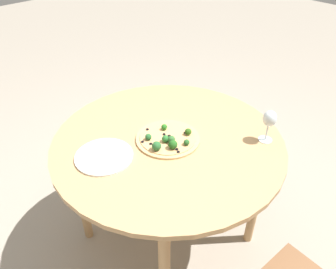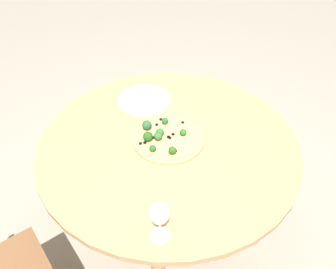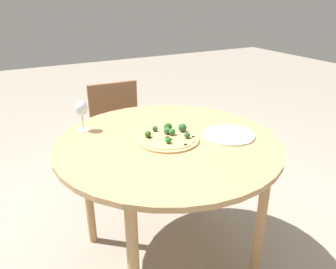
{
  "view_description": "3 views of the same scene",
  "coord_description": "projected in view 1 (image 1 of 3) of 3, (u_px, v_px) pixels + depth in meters",
  "views": [
    {
      "loc": [
        -0.92,
        0.87,
        1.72
      ],
      "look_at": [
        -0.0,
        0.0,
        0.79
      ],
      "focal_mm": 35.0,
      "sensor_mm": 36.0,
      "label": 1
    },
    {
      "loc": [
        -0.69,
        -0.8,
        1.71
      ],
      "look_at": [
        -0.0,
        0.0,
        0.79
      ],
      "focal_mm": 35.0,
      "sensor_mm": 36.0,
      "label": 2
    },
    {
      "loc": [
        1.32,
        -0.71,
        1.44
      ],
      "look_at": [
        -0.0,
        0.0,
        0.79
      ],
      "focal_mm": 35.0,
      "sensor_mm": 36.0,
      "label": 3
    }
  ],
  "objects": [
    {
      "name": "dining_table",
      "position": [
        168.0,
        152.0,
        1.64
      ],
      "size": [
        1.13,
        1.13,
        0.76
      ],
      "color": "tan",
      "rests_on": "ground_plane"
    },
    {
      "name": "ground_plane",
      "position": [
        168.0,
        236.0,
        2.04
      ],
      "size": [
        12.0,
        12.0,
        0.0
      ],
      "primitive_type": "plane",
      "color": "gray"
    },
    {
      "name": "wine_glass",
      "position": [
        269.0,
        120.0,
        1.52
      ],
      "size": [
        0.07,
        0.07,
        0.16
      ],
      "color": "silver",
      "rests_on": "dining_table"
    },
    {
      "name": "plate_near",
      "position": [
        104.0,
        156.0,
        1.48
      ],
      "size": [
        0.26,
        0.26,
        0.01
      ],
      "color": "silver",
      "rests_on": "dining_table"
    },
    {
      "name": "pizza",
      "position": [
        168.0,
        139.0,
        1.57
      ],
      "size": [
        0.31,
        0.31,
        0.06
      ],
      "color": "tan",
      "rests_on": "dining_table"
    }
  ]
}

